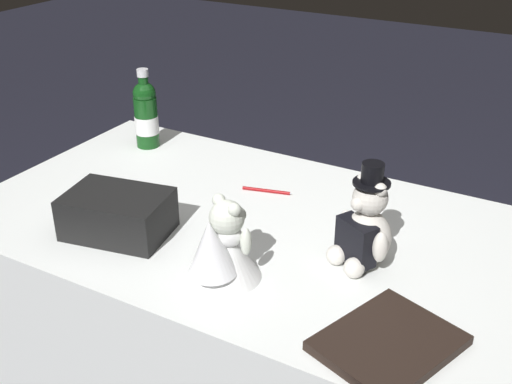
{
  "coord_description": "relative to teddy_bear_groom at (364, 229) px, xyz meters",
  "views": [
    {
      "loc": [
        0.76,
        -1.35,
        1.63
      ],
      "look_at": [
        0.0,
        0.0,
        0.83
      ],
      "focal_mm": 44.46,
      "sensor_mm": 36.0,
      "label": 1
    }
  ],
  "objects": [
    {
      "name": "teddy_bear_groom",
      "position": [
        0.0,
        0.0,
        0.0
      ],
      "size": [
        0.16,
        0.16,
        0.28
      ],
      "color": "silver",
      "rests_on": "reception_table"
    },
    {
      "name": "signing_pen",
      "position": [
        -0.39,
        0.23,
        -0.1
      ],
      "size": [
        0.16,
        0.05,
        0.01
      ],
      "color": "maroon",
      "rests_on": "reception_table"
    },
    {
      "name": "reception_table",
      "position": [
        -0.33,
        0.05,
        -0.47
      ],
      "size": [
        1.67,
        0.93,
        0.73
      ],
      "primitive_type": "cube",
      "color": "white",
      "rests_on": "ground_plane"
    },
    {
      "name": "champagne_bottle",
      "position": [
        -0.94,
        0.34,
        0.02
      ],
      "size": [
        0.08,
        0.08,
        0.28
      ],
      "color": "#103D13",
      "rests_on": "reception_table"
    },
    {
      "name": "guestbook",
      "position": [
        0.16,
        -0.27,
        -0.09
      ],
      "size": [
        0.31,
        0.34,
        0.02
      ],
      "primitive_type": "cube",
      "rotation": [
        0.0,
        0.0,
        -0.34
      ],
      "color": "black",
      "rests_on": "reception_table"
    },
    {
      "name": "gift_case_black",
      "position": [
        -0.63,
        -0.18,
        -0.04
      ],
      "size": [
        0.3,
        0.24,
        0.12
      ],
      "color": "black",
      "rests_on": "reception_table"
    },
    {
      "name": "teddy_bear_bride",
      "position": [
        -0.27,
        -0.23,
        -0.01
      ],
      "size": [
        0.18,
        0.21,
        0.22
      ],
      "color": "white",
      "rests_on": "reception_table"
    }
  ]
}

